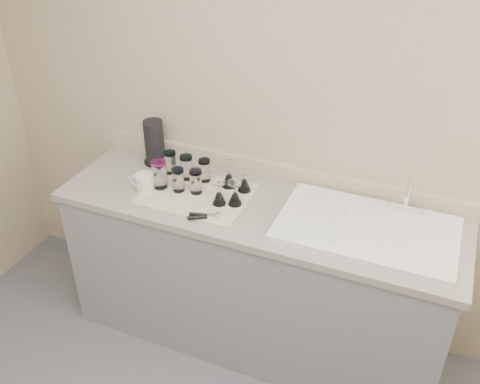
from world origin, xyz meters
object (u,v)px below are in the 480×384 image
at_px(goblet_front_right, 235,197).
at_px(tumbler_purple, 204,170).
at_px(goblet_back_left, 229,178).
at_px(paper_towel_roll, 154,143).
at_px(tumbler_lavender, 196,181).
at_px(tumbler_cyan, 187,167).
at_px(tumbler_magenta, 160,174).
at_px(tumbler_blue, 178,180).
at_px(sink_unit, 367,229).
at_px(white_mug, 144,183).
at_px(tumbler_teal, 170,162).
at_px(can_opener, 204,216).
at_px(goblet_front_left, 219,196).
at_px(goblet_back_right, 244,183).

bearing_deg(goblet_front_right, tumbler_purple, 148.70).
distance_m(goblet_back_left, paper_towel_roll, 0.51).
height_order(tumbler_lavender, goblet_back_left, goblet_back_left).
xyz_separation_m(tumbler_cyan, tumbler_magenta, (-0.09, -0.13, 0.01)).
relative_size(tumbler_blue, paper_towel_roll, 0.50).
height_order(sink_unit, white_mug, sink_unit).
bearing_deg(paper_towel_roll, sink_unit, -9.01).
relative_size(sink_unit, tumbler_teal, 6.29).
bearing_deg(goblet_front_right, tumbler_teal, 161.67).
height_order(tumbler_cyan, white_mug, tumbler_cyan).
height_order(tumbler_teal, tumbler_purple, tumbler_teal).
xyz_separation_m(goblet_back_left, can_opener, (0.01, -0.31, -0.04)).
distance_m(sink_unit, goblet_front_right, 0.66).
bearing_deg(tumbler_lavender, white_mug, -163.26).
distance_m(tumbler_lavender, white_mug, 0.27).
height_order(goblet_front_left, paper_towel_roll, paper_towel_roll).
height_order(sink_unit, goblet_front_left, sink_unit).
bearing_deg(white_mug, goblet_back_right, 21.77).
distance_m(tumbler_purple, goblet_front_left, 0.24).
relative_size(sink_unit, tumbler_purple, 6.45).
distance_m(tumbler_blue, white_mug, 0.18).
bearing_deg(sink_unit, tumbler_cyan, 174.38).
bearing_deg(tumbler_teal, goblet_back_right, -1.50).
relative_size(tumbler_magenta, goblet_front_right, 1.21).
bearing_deg(tumbler_cyan, tumbler_lavender, -44.07).
distance_m(goblet_back_left, goblet_back_right, 0.09).
relative_size(tumbler_purple, white_mug, 0.94).
xyz_separation_m(tumbler_magenta, white_mug, (-0.06, -0.05, -0.04)).
height_order(tumbler_teal, goblet_front_right, tumbler_teal).
xyz_separation_m(tumbler_purple, goblet_front_left, (0.16, -0.17, -0.02)).
distance_m(goblet_front_right, white_mug, 0.49).
height_order(sink_unit, tumbler_cyan, sink_unit).
distance_m(tumbler_cyan, tumbler_magenta, 0.16).
xyz_separation_m(tumbler_teal, paper_towel_roll, (-0.14, 0.08, 0.05)).
relative_size(tumbler_lavender, goblet_back_right, 1.02).
relative_size(tumbler_teal, tumbler_cyan, 0.96).
bearing_deg(tumbler_teal, sink_unit, -6.00).
bearing_deg(can_opener, paper_towel_roll, 141.47).
distance_m(tumbler_purple, goblet_back_left, 0.14).
bearing_deg(goblet_back_right, tumbler_teal, 178.50).
relative_size(tumbler_blue, white_mug, 0.95).
bearing_deg(goblet_front_left, paper_towel_roll, 153.62).
bearing_deg(sink_unit, goblet_front_left, -175.46).
relative_size(sink_unit, goblet_front_left, 6.39).
bearing_deg(white_mug, tumbler_magenta, 38.90).
bearing_deg(goblet_front_right, tumbler_magenta, -179.44).
distance_m(tumbler_teal, tumbler_magenta, 0.15).
bearing_deg(tumbler_teal, goblet_front_left, -25.06).
bearing_deg(paper_towel_roll, tumbler_cyan, -21.59).
xyz_separation_m(tumbler_purple, can_opener, (0.15, -0.32, -0.05)).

